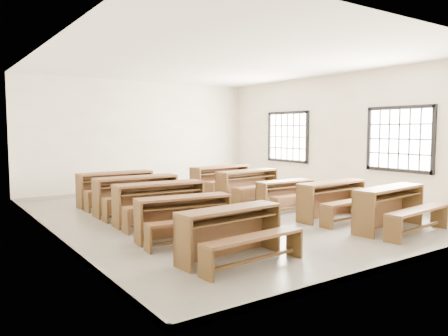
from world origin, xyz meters
TOP-DOWN VIEW (x-y plane):
  - room at (0.09, 0.00)m, footprint 8.50×8.50m
  - desk_set_0 at (-1.72, -2.71)m, footprint 1.67×0.96m
  - desk_set_1 at (-1.72, -1.37)m, footprint 1.67×1.00m
  - desk_set_2 at (-1.49, -0.02)m, footprint 1.80×1.01m
  - desk_set_3 at (-1.47, 1.14)m, footprint 1.80×0.94m
  - desk_set_4 at (-1.46, 2.42)m, footprint 1.78×0.94m
  - desk_set_5 at (1.68, -2.88)m, footprint 1.82×1.08m
  - desk_set_6 at (1.59, -1.62)m, footprint 1.74×0.99m
  - desk_set_7 at (1.55, -0.27)m, footprint 1.47×0.78m
  - desk_set_8 at (1.52, 1.10)m, footprint 1.83×1.08m
  - desk_set_9 at (1.54, 2.37)m, footprint 1.89×1.13m

SIDE VIEW (x-z plane):
  - desk_set_7 at x=1.55m, z-range 0.05..0.71m
  - desk_set_1 at x=-1.72m, z-range 0.06..0.77m
  - desk_set_0 at x=-1.72m, z-range 0.06..0.78m
  - desk_set_6 at x=1.59m, z-range 0.06..0.82m
  - desk_set_5 at x=1.68m, z-range 0.06..0.85m
  - desk_set_8 at x=1.52m, z-range 0.06..0.85m
  - desk_set_2 at x=-1.49m, z-range 0.07..0.85m
  - desk_set_4 at x=-1.46m, z-range 0.07..0.86m
  - desk_set_3 at x=-1.47m, z-range 0.07..0.87m
  - desk_set_9 at x=1.54m, z-range 0.07..0.87m
  - room at x=0.09m, z-range 0.54..3.74m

